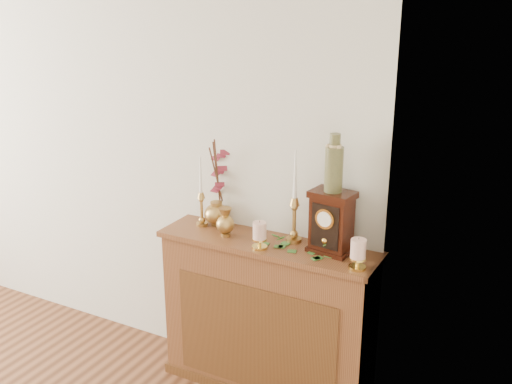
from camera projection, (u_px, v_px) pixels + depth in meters
The scene contains 10 objects.
console_shelf at pixel (267, 322), 3.40m from camera, with size 1.24×0.34×0.93m.
candlestick_left at pixel (201, 204), 3.43m from camera, with size 0.07×0.07×0.41m.
candlestick_center at pixel (294, 213), 3.19m from camera, with size 0.09×0.09×0.51m.
bud_vase at pixel (225, 222), 3.29m from camera, with size 0.10×0.10×0.16m.
ginger_jar at pixel (219, 184), 3.44m from camera, with size 0.22×0.23×0.52m.
pillar_candle_left at pixel (260, 234), 3.13m from camera, with size 0.08×0.08×0.16m.
pillar_candle_right at pixel (358, 253), 2.90m from camera, with size 0.09×0.09×0.17m.
ivy_garland at pixel (287, 246), 3.15m from camera, with size 0.38×0.19×0.07m.
mantel_clock at pixel (331, 223), 3.07m from camera, with size 0.24×0.18×0.33m.
ceramic_vase at pixel (334, 166), 2.97m from camera, with size 0.09×0.09×0.30m.
Camera 1 is at (2.75, -0.57, 2.21)m, focal length 42.00 mm.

